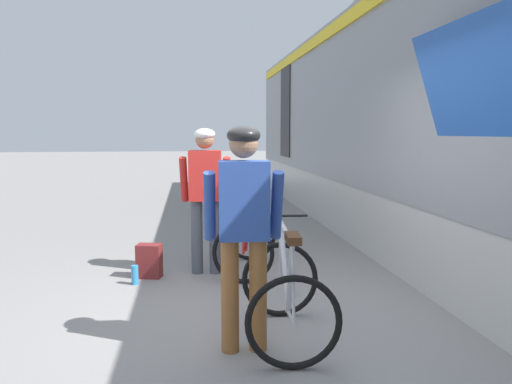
{
  "coord_description": "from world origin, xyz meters",
  "views": [
    {
      "loc": [
        -0.66,
        -4.13,
        1.71
      ],
      "look_at": [
        0.08,
        1.13,
        1.05
      ],
      "focal_mm": 33.56,
      "sensor_mm": 36.0,
      "label": 1
    }
  ],
  "objects_px": {
    "backpack_on_platform": "(149,261)",
    "water_bottle_by_the_backpack": "(135,275)",
    "cyclist_far_in_blue": "(244,219)",
    "water_bottle_near_the_bikes": "(288,285)",
    "cyclist_near_in_red": "(205,188)",
    "bicycle_near_red": "(247,239)",
    "bicycle_far_silver": "(286,293)"
  },
  "relations": [
    {
      "from": "bicycle_near_red",
      "to": "cyclist_near_in_red",
      "type": "bearing_deg",
      "value": -178.73
    },
    {
      "from": "water_bottle_near_the_bikes",
      "to": "water_bottle_by_the_backpack",
      "type": "bearing_deg",
      "value": 159.93
    },
    {
      "from": "cyclist_near_in_red",
      "to": "bicycle_near_red",
      "type": "bearing_deg",
      "value": 1.27
    },
    {
      "from": "backpack_on_platform",
      "to": "cyclist_far_in_blue",
      "type": "bearing_deg",
      "value": -53.43
    },
    {
      "from": "cyclist_far_in_blue",
      "to": "bicycle_near_red",
      "type": "relative_size",
      "value": 1.48
    },
    {
      "from": "cyclist_near_in_red",
      "to": "water_bottle_by_the_backpack",
      "type": "height_order",
      "value": "cyclist_near_in_red"
    },
    {
      "from": "cyclist_near_in_red",
      "to": "backpack_on_platform",
      "type": "relative_size",
      "value": 4.4
    },
    {
      "from": "bicycle_near_red",
      "to": "bicycle_far_silver",
      "type": "relative_size",
      "value": 1.05
    },
    {
      "from": "bicycle_near_red",
      "to": "water_bottle_by_the_backpack",
      "type": "distance_m",
      "value": 1.4
    },
    {
      "from": "bicycle_near_red",
      "to": "bicycle_far_silver",
      "type": "distance_m",
      "value": 2.03
    },
    {
      "from": "backpack_on_platform",
      "to": "water_bottle_near_the_bikes",
      "type": "relative_size",
      "value": 1.78
    },
    {
      "from": "water_bottle_near_the_bikes",
      "to": "cyclist_near_in_red",
      "type": "bearing_deg",
      "value": 131.34
    },
    {
      "from": "cyclist_far_in_blue",
      "to": "bicycle_near_red",
      "type": "bearing_deg",
      "value": 82.58
    },
    {
      "from": "cyclist_far_in_blue",
      "to": "bicycle_near_red",
      "type": "distance_m",
      "value": 2.27
    },
    {
      "from": "cyclist_near_in_red",
      "to": "bicycle_far_silver",
      "type": "bearing_deg",
      "value": -73.87
    },
    {
      "from": "backpack_on_platform",
      "to": "water_bottle_by_the_backpack",
      "type": "bearing_deg",
      "value": -106.88
    },
    {
      "from": "bicycle_near_red",
      "to": "water_bottle_near_the_bikes",
      "type": "distance_m",
      "value": 1.05
    },
    {
      "from": "cyclist_near_in_red",
      "to": "bicycle_far_silver",
      "type": "xyz_separation_m",
      "value": [
        0.58,
        -2.01,
        -0.65
      ]
    },
    {
      "from": "backpack_on_platform",
      "to": "water_bottle_by_the_backpack",
      "type": "height_order",
      "value": "backpack_on_platform"
    },
    {
      "from": "cyclist_near_in_red",
      "to": "bicycle_far_silver",
      "type": "height_order",
      "value": "cyclist_near_in_red"
    },
    {
      "from": "cyclist_far_in_blue",
      "to": "water_bottle_near_the_bikes",
      "type": "height_order",
      "value": "cyclist_far_in_blue"
    },
    {
      "from": "bicycle_far_silver",
      "to": "backpack_on_platform",
      "type": "relative_size",
      "value": 2.83
    },
    {
      "from": "cyclist_far_in_blue",
      "to": "water_bottle_near_the_bikes",
      "type": "relative_size",
      "value": 7.84
    },
    {
      "from": "bicycle_far_silver",
      "to": "water_bottle_by_the_backpack",
      "type": "relative_size",
      "value": 5.18
    },
    {
      "from": "backpack_on_platform",
      "to": "water_bottle_near_the_bikes",
      "type": "xyz_separation_m",
      "value": [
        1.5,
        -0.85,
        -0.09
      ]
    },
    {
      "from": "bicycle_near_red",
      "to": "backpack_on_platform",
      "type": "relative_size",
      "value": 2.97
    },
    {
      "from": "cyclist_far_in_blue",
      "to": "bicycle_near_red",
      "type": "xyz_separation_m",
      "value": [
        0.28,
        2.16,
        -0.65
      ]
    },
    {
      "from": "cyclist_near_in_red",
      "to": "backpack_on_platform",
      "type": "bearing_deg",
      "value": -172.35
    },
    {
      "from": "bicycle_far_silver",
      "to": "backpack_on_platform",
      "type": "height_order",
      "value": "bicycle_far_silver"
    },
    {
      "from": "water_bottle_by_the_backpack",
      "to": "bicycle_near_red",
      "type": "bearing_deg",
      "value": 14.86
    },
    {
      "from": "backpack_on_platform",
      "to": "water_bottle_near_the_bikes",
      "type": "height_order",
      "value": "backpack_on_platform"
    },
    {
      "from": "backpack_on_platform",
      "to": "water_bottle_by_the_backpack",
      "type": "xyz_separation_m",
      "value": [
        -0.14,
        -0.25,
        -0.09
      ]
    }
  ]
}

